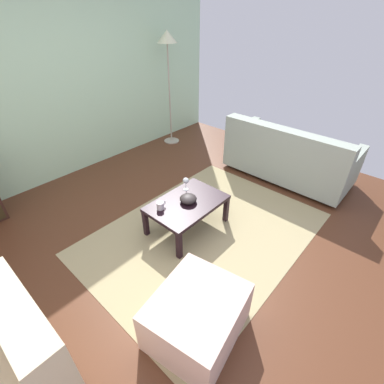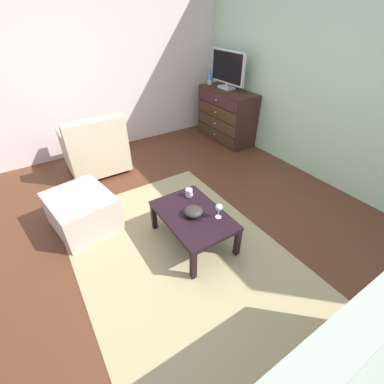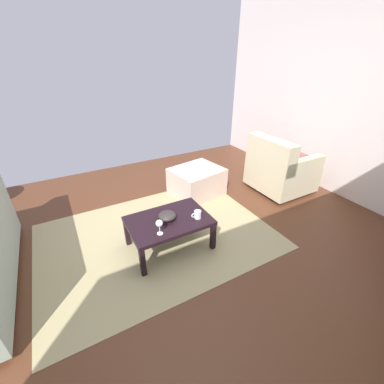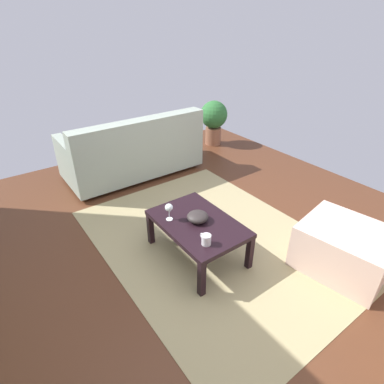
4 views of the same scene
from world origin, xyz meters
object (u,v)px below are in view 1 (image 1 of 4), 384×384
at_px(wine_glass, 186,181).
at_px(bowl_decorative, 188,199).
at_px(coffee_table, 187,205).
at_px(ottoman, 197,316).
at_px(standing_lamp, 167,49).
at_px(mug, 160,205).
at_px(couch_large, 288,157).

relative_size(wine_glass, bowl_decorative, 0.84).
relative_size(coffee_table, wine_glass, 5.44).
height_order(wine_glass, ottoman, wine_glass).
relative_size(coffee_table, ottoman, 1.22).
distance_m(wine_glass, standing_lamp, 2.49).
bearing_deg(ottoman, standing_lamp, 48.62).
bearing_deg(mug, bowl_decorative, -25.03).
relative_size(coffee_table, couch_large, 0.48).
distance_m(mug, bowl_decorative, 0.32).
bearing_deg(mug, couch_large, -11.52).
bearing_deg(ottoman, mug, 60.33).
xyz_separation_m(wine_glass, bowl_decorative, (-0.16, -0.19, -0.07)).
bearing_deg(coffee_table, standing_lamp, 49.79).
bearing_deg(ottoman, wine_glass, 46.21).
relative_size(bowl_decorative, standing_lamp, 0.10).
distance_m(couch_large, standing_lamp, 2.54).
distance_m(wine_glass, mug, 0.46).
relative_size(wine_glass, ottoman, 0.22).
bearing_deg(bowl_decorative, mug, 154.97).
relative_size(mug, ottoman, 0.16).
height_order(coffee_table, couch_large, couch_large).
distance_m(mug, ottoman, 1.20).
bearing_deg(ottoman, coffee_table, 46.27).
bearing_deg(coffee_table, mug, 155.46).
xyz_separation_m(mug, ottoman, (-0.58, -1.03, -0.20)).
bearing_deg(standing_lamp, couch_large, -84.15).
xyz_separation_m(coffee_table, standing_lamp, (1.60, 1.90, 1.27)).
xyz_separation_m(mug, bowl_decorative, (0.29, -0.13, -0.00)).
height_order(coffee_table, mug, mug).
bearing_deg(standing_lamp, wine_glass, -129.78).
height_order(mug, couch_large, couch_large).
bearing_deg(bowl_decorative, coffee_table, 143.86).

